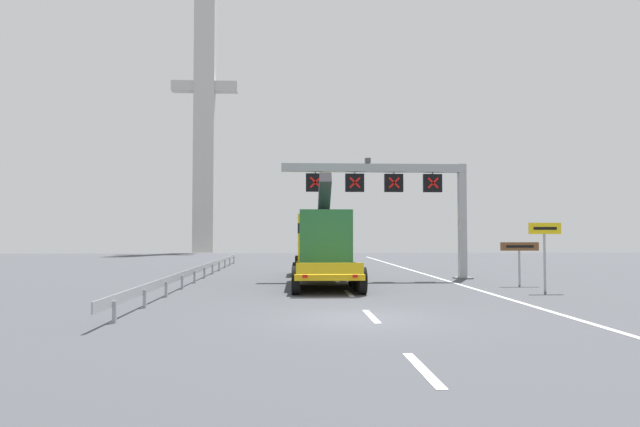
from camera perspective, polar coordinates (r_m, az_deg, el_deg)
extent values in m
plane|color=#424449|center=(16.06, 4.03, -10.89)|extent=(112.00, 112.00, 0.00)
cube|color=silver|center=(10.32, 10.68, -15.72)|extent=(0.20, 2.60, 0.01)
cube|color=silver|center=(16.46, 5.38, -10.65)|extent=(0.20, 2.60, 0.01)
cube|color=silver|center=(22.71, 3.04, -8.33)|extent=(0.20, 2.60, 0.01)
cube|color=silver|center=(29.01, 1.73, -7.00)|extent=(0.20, 2.60, 0.01)
cube|color=silver|center=(35.33, 0.89, -6.15)|extent=(0.20, 2.60, 0.01)
cube|color=silver|center=(41.66, 0.30, -5.55)|extent=(0.20, 2.60, 0.01)
cube|color=silver|center=(47.99, -0.12, -5.11)|extent=(0.20, 2.60, 0.01)
cube|color=silver|center=(54.33, -0.45, -4.78)|extent=(0.20, 2.60, 0.01)
cube|color=silver|center=(29.02, 13.42, -6.94)|extent=(0.20, 63.00, 0.01)
cube|color=#9EA0A5|center=(31.06, 14.66, -0.78)|extent=(0.40, 0.40, 6.33)
cube|color=slate|center=(31.14, 14.72, -6.54)|extent=(0.90, 0.90, 0.08)
cube|color=#9EA0A5|center=(30.16, 5.69, 4.75)|extent=(10.17, 0.44, 0.44)
cube|color=#4C4C51|center=(30.16, 5.01, 5.52)|extent=(0.28, 0.40, 0.28)
cube|color=black|center=(30.73, 11.69, 3.13)|extent=(1.03, 0.24, 1.00)
cube|color=#9EA0A5|center=(30.78, 11.68, 4.14)|extent=(0.08, 0.08, 0.16)
cube|color=red|center=(30.60, 11.75, 3.15)|extent=(0.62, 0.02, 0.62)
cube|color=red|center=(30.60, 11.75, 3.15)|extent=(0.62, 0.02, 0.62)
cube|color=black|center=(30.25, 7.72, 3.18)|extent=(1.03, 0.24, 1.00)
cube|color=#9EA0A5|center=(30.31, 7.71, 4.21)|extent=(0.08, 0.08, 0.16)
cube|color=red|center=(30.13, 7.77, 3.21)|extent=(0.62, 0.02, 0.62)
cube|color=red|center=(30.13, 7.77, 3.21)|extent=(0.62, 0.02, 0.62)
cube|color=black|center=(29.93, 3.65, 3.23)|extent=(1.03, 0.24, 1.00)
cube|color=#9EA0A5|center=(29.99, 3.64, 4.27)|extent=(0.08, 0.08, 0.16)
cube|color=red|center=(29.80, 3.68, 3.25)|extent=(0.62, 0.02, 0.62)
cube|color=red|center=(29.80, 3.68, 3.25)|extent=(0.62, 0.02, 0.62)
cube|color=black|center=(29.76, -0.49, 3.25)|extent=(1.03, 0.24, 1.00)
cube|color=#9EA0A5|center=(29.82, -0.49, 4.30)|extent=(0.08, 0.08, 0.16)
cube|color=red|center=(29.63, -0.48, 3.28)|extent=(0.62, 0.02, 0.62)
cube|color=red|center=(29.63, -0.48, 3.28)|extent=(0.62, 0.02, 0.62)
cube|color=yellow|center=(26.70, 0.41, -5.86)|extent=(2.93, 10.44, 0.24)
cube|color=yellow|center=(21.41, 1.05, -5.76)|extent=(2.66, 0.11, 0.44)
cylinder|color=black|center=(22.19, -2.57, -7.06)|extent=(0.33, 1.10, 1.10)
cylinder|color=black|center=(22.34, 4.43, -7.03)|extent=(0.33, 1.10, 1.10)
cylinder|color=black|center=(23.24, -2.55, -6.84)|extent=(0.33, 1.10, 1.10)
cylinder|color=black|center=(23.38, 4.13, -6.81)|extent=(0.33, 1.10, 1.10)
cylinder|color=black|center=(24.29, -2.53, -6.64)|extent=(0.33, 1.10, 1.10)
cylinder|color=black|center=(24.42, 3.86, -6.62)|extent=(0.33, 1.10, 1.10)
cylinder|color=black|center=(25.33, -2.52, -6.46)|extent=(0.33, 1.10, 1.10)
cylinder|color=black|center=(25.46, 3.61, -6.44)|extent=(0.33, 1.10, 1.10)
cylinder|color=black|center=(26.38, -2.51, -6.29)|extent=(0.33, 1.10, 1.10)
cylinder|color=black|center=(26.50, 3.38, -6.27)|extent=(0.33, 1.10, 1.10)
cube|color=gold|center=(33.74, -0.14, -2.77)|extent=(2.62, 3.23, 3.10)
cube|color=black|center=(33.74, -0.14, -1.59)|extent=(2.65, 3.25, 0.60)
cylinder|color=black|center=(34.65, -2.33, -5.32)|extent=(0.35, 1.10, 1.10)
cylinder|color=black|center=(34.74, 1.94, -5.32)|extent=(0.35, 1.10, 1.10)
cylinder|color=black|center=(32.65, -2.34, -5.51)|extent=(0.35, 1.10, 1.10)
cylinder|color=black|center=(32.74, 2.20, -5.50)|extent=(0.35, 1.10, 1.10)
cube|color=#236638|center=(27.04, 0.37, -2.70)|extent=(2.45, 5.75, 2.70)
cube|color=#2D2D33|center=(26.24, 0.45, 1.55)|extent=(0.60, 2.95, 2.29)
cube|color=red|center=(21.36, -1.58, -6.58)|extent=(0.20, 0.06, 0.12)
cube|color=red|center=(21.47, 3.69, -6.55)|extent=(0.20, 0.06, 0.12)
cylinder|color=#9EA0A5|center=(25.07, 22.44, -4.25)|extent=(0.10, 0.10, 2.93)
cube|color=yellow|center=(24.99, 22.46, -1.45)|extent=(1.40, 0.06, 0.48)
cube|color=black|center=(24.96, 22.49, -1.45)|extent=(1.01, 0.01, 0.12)
cylinder|color=#9EA0A5|center=(27.72, 20.13, -4.97)|extent=(0.10, 0.10, 2.06)
cube|color=brown|center=(27.64, 20.16, -3.25)|extent=(1.85, 0.06, 0.40)
cube|color=black|center=(27.61, 20.18, -3.25)|extent=(1.33, 0.01, 0.12)
cube|color=#999EA3|center=(31.08, -12.10, -5.54)|extent=(0.04, 33.74, 0.32)
cube|color=#999EA3|center=(16.19, -20.70, -9.61)|extent=(0.10, 0.10, 0.60)
cube|color=#999EA3|center=(19.11, -17.86, -8.49)|extent=(0.10, 0.10, 0.60)
cube|color=#999EA3|center=(22.08, -15.79, -7.66)|extent=(0.10, 0.10, 0.60)
cube|color=#999EA3|center=(25.06, -14.22, -7.01)|extent=(0.10, 0.10, 0.60)
cube|color=#999EA3|center=(28.07, -12.99, -6.50)|extent=(0.10, 0.10, 0.60)
cube|color=#999EA3|center=(31.09, -12.00, -6.09)|extent=(0.10, 0.10, 0.60)
cube|color=#999EA3|center=(34.11, -11.18, -5.75)|extent=(0.10, 0.10, 0.60)
cube|color=#999EA3|center=(37.15, -10.50, -5.46)|extent=(0.10, 0.10, 0.60)
cube|color=#999EA3|center=(40.19, -9.92, -5.22)|extent=(0.10, 0.10, 0.60)
cube|color=#999EA3|center=(43.23, -9.42, -5.01)|extent=(0.10, 0.10, 0.60)
cube|color=#999EA3|center=(46.27, -8.99, -4.83)|extent=(0.10, 0.10, 0.60)
cube|color=#B7B7B2|center=(77.83, -11.97, 9.68)|extent=(2.80, 2.00, 36.83)
cube|color=#B7B7B2|center=(78.86, -11.95, 12.82)|extent=(9.00, 1.60, 1.40)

